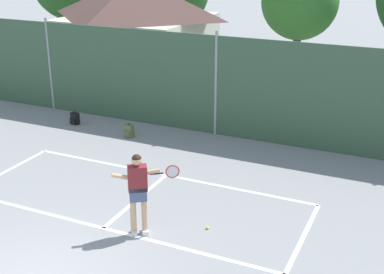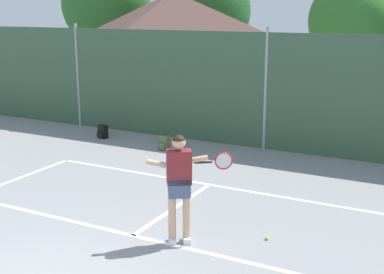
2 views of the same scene
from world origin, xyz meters
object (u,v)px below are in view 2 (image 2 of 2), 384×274
(backpack_black, at_px, (103,132))
(backpack_olive, at_px, (164,143))
(tennis_ball, at_px, (267,238))
(tennis_player, at_px, (180,179))

(backpack_black, xyz_separation_m, backpack_olive, (2.33, -0.28, 0.00))
(backpack_olive, bearing_deg, backpack_black, 173.08)
(tennis_ball, height_order, backpack_olive, backpack_olive)
(tennis_ball, bearing_deg, tennis_player, -148.64)
(tennis_ball, xyz_separation_m, backpack_olive, (-4.50, 4.20, 0.16))
(tennis_ball, height_order, backpack_black, backpack_black)
(backpack_black, height_order, backpack_olive, same)
(backpack_olive, bearing_deg, tennis_ball, -43.02)
(tennis_ball, xyz_separation_m, backpack_black, (-6.83, 4.48, 0.16))
(tennis_player, relative_size, backpack_black, 4.01)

